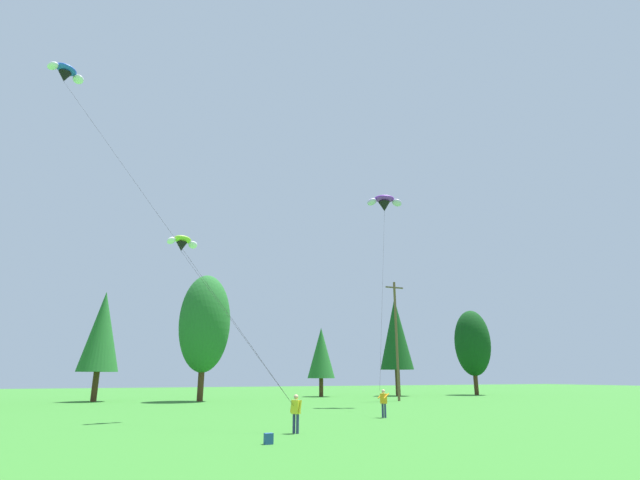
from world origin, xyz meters
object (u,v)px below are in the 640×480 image
object	(u,v)px
utility_pole	(396,337)
kite_flyer_mid	(384,401)
kite_flyer_near	(296,410)
parafoil_kite_high_lime_white	(182,243)
backpack	(269,439)
parafoil_kite_far_blue_white	(66,73)
parafoil_kite_mid_purple	(384,203)

from	to	relation	value
utility_pole	kite_flyer_mid	world-z (taller)	utility_pole
kite_flyer_near	parafoil_kite_high_lime_white	world-z (taller)	parafoil_kite_high_lime_white
kite_flyer_near	kite_flyer_mid	world-z (taller)	same
utility_pole	backpack	size ratio (longest dim) A/B	31.34
kite_flyer_mid	backpack	xyz separation A→B (m)	(-10.36, -8.51, -0.80)
utility_pole	kite_flyer_near	xyz separation A→B (m)	(-20.43, -22.77, -5.55)
kite_flyer_mid	parafoil_kite_far_blue_white	size ratio (longest dim) A/B	0.07
kite_flyer_near	parafoil_kite_far_blue_white	distance (m)	32.12
utility_pole	parafoil_kite_high_lime_white	xyz separation A→B (m)	(-24.88, -13.51, 4.25)
parafoil_kite_high_lime_white	backpack	size ratio (longest dim) A/B	25.45
parafoil_kite_mid_purple	backpack	bearing A→B (deg)	-132.85
utility_pole	kite_flyer_near	size ratio (longest dim) A/B	7.42
kite_flyer_mid	parafoil_kite_far_blue_white	xyz separation A→B (m)	(-21.57, 10.41, 24.34)
parafoil_kite_high_lime_white	utility_pole	bearing A→B (deg)	28.51
kite_flyer_near	backpack	distance (m)	3.71
parafoil_kite_mid_purple	parafoil_kite_high_lime_white	bearing A→B (deg)	-161.05
utility_pole	parafoil_kite_far_blue_white	distance (m)	39.31
parafoil_kite_high_lime_white	backpack	bearing A→B (deg)	-79.61
parafoil_kite_high_lime_white	backpack	xyz separation A→B (m)	(2.22, -12.12, -10.60)
utility_pole	parafoil_kite_high_lime_white	size ratio (longest dim) A/B	1.23
utility_pole	kite_flyer_near	bearing A→B (deg)	-131.89
backpack	kite_flyer_mid	bearing A→B (deg)	37.02
parafoil_kite_far_blue_white	utility_pole	bearing A→B (deg)	11.20
kite_flyer_mid	parafoil_kite_high_lime_white	size ratio (longest dim) A/B	0.17
kite_flyer_near	utility_pole	bearing A→B (deg)	48.11
parafoil_kite_high_lime_white	backpack	world-z (taller)	parafoil_kite_high_lime_white
kite_flyer_near	parafoil_kite_high_lime_white	distance (m)	14.20
parafoil_kite_high_lime_white	parafoil_kite_far_blue_white	world-z (taller)	parafoil_kite_far_blue_white
kite_flyer_near	parafoil_kite_far_blue_white	xyz separation A→B (m)	(-13.44, 16.06, 24.35)
kite_flyer_mid	backpack	distance (m)	13.43
kite_flyer_mid	parafoil_kite_mid_purple	xyz separation A→B (m)	(7.18, 10.39, 17.90)
kite_flyer_mid	parafoil_kite_high_lime_white	world-z (taller)	parafoil_kite_high_lime_white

